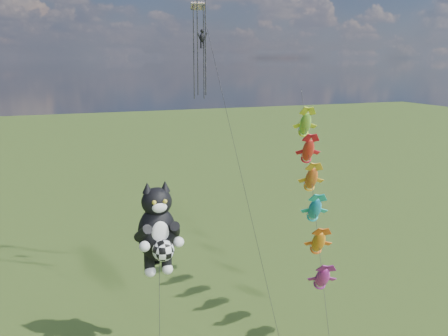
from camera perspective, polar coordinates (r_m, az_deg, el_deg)
name	(u,v)px	position (r m, az deg, el deg)	size (l,w,h in m)	color
cat_kite_rig	(158,229)	(31.94, -7.57, -6.88)	(2.92, 4.35, 11.02)	brown
fish_windsock_rig	(313,194)	(36.28, 10.14, -2.92)	(5.77, 14.97, 15.99)	brown
parafoil_rig	(204,41)	(40.14, -2.34, 14.27)	(1.84, 17.56, 24.02)	brown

